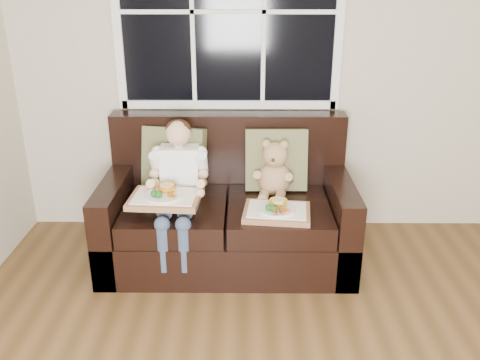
{
  "coord_description": "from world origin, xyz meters",
  "views": [
    {
      "loc": [
        -0.55,
        -1.23,
        1.89
      ],
      "look_at": [
        -0.57,
        1.85,
        0.64
      ],
      "focal_mm": 38.0,
      "sensor_mm": 36.0,
      "label": 1
    }
  ],
  "objects_px": {
    "loveseat": "(228,214)",
    "tray_left": "(165,197)",
    "tray_right": "(277,211)",
    "teddy_bear": "(275,172)",
    "child": "(178,177)"
  },
  "relations": [
    {
      "from": "teddy_bear",
      "to": "tray_right",
      "type": "relative_size",
      "value": 0.91
    },
    {
      "from": "loveseat",
      "to": "tray_right",
      "type": "bearing_deg",
      "value": -42.46
    },
    {
      "from": "child",
      "to": "tray_left",
      "type": "relative_size",
      "value": 1.83
    },
    {
      "from": "teddy_bear",
      "to": "tray_right",
      "type": "xyz_separation_m",
      "value": [
        -0.0,
        -0.34,
        -0.13
      ]
    },
    {
      "from": "tray_left",
      "to": "tray_right",
      "type": "bearing_deg",
      "value": 4.49
    },
    {
      "from": "loveseat",
      "to": "tray_right",
      "type": "height_order",
      "value": "loveseat"
    },
    {
      "from": "loveseat",
      "to": "teddy_bear",
      "type": "height_order",
      "value": "loveseat"
    },
    {
      "from": "loveseat",
      "to": "tray_left",
      "type": "distance_m",
      "value": 0.56
    },
    {
      "from": "child",
      "to": "tray_right",
      "type": "relative_size",
      "value": 1.87
    },
    {
      "from": "tray_right",
      "to": "loveseat",
      "type": "bearing_deg",
      "value": 143.75
    },
    {
      "from": "loveseat",
      "to": "tray_left",
      "type": "relative_size",
      "value": 3.65
    },
    {
      "from": "loveseat",
      "to": "teddy_bear",
      "type": "relative_size",
      "value": 4.1
    },
    {
      "from": "tray_right",
      "to": "teddy_bear",
      "type": "bearing_deg",
      "value": 96.11
    },
    {
      "from": "tray_right",
      "to": "child",
      "type": "bearing_deg",
      "value": 170.66
    },
    {
      "from": "child",
      "to": "tray_right",
      "type": "distance_m",
      "value": 0.69
    }
  ]
}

